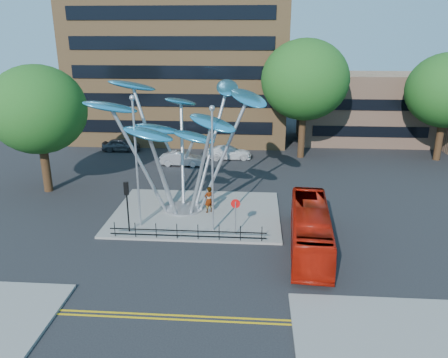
# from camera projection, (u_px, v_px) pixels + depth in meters

# --- Properties ---
(ground) EXTENTS (120.00, 120.00, 0.00)m
(ground) POSITION_uv_depth(u_px,v_px,m) (200.00, 254.00, 26.13)
(ground) COLOR black
(ground) RESTS_ON ground
(traffic_island) EXTENTS (12.00, 9.00, 0.15)m
(traffic_island) POSITION_uv_depth(u_px,v_px,m) (197.00, 213.00, 31.84)
(traffic_island) COLOR slate
(traffic_island) RESTS_ON ground
(pavement_right) EXTENTS (12.00, 6.00, 0.15)m
(pavement_right) POSITION_uv_depth(u_px,v_px,m) (434.00, 340.00, 18.73)
(pavement_right) COLOR slate
(pavement_right) RESTS_ON ground
(double_yellow_near) EXTENTS (40.00, 0.12, 0.01)m
(double_yellow_near) POSITION_uv_depth(u_px,v_px,m) (184.00, 316.00, 20.46)
(double_yellow_near) COLOR gold
(double_yellow_near) RESTS_ON ground
(double_yellow_far) EXTENTS (40.00, 0.12, 0.01)m
(double_yellow_far) POSITION_uv_depth(u_px,v_px,m) (183.00, 320.00, 20.17)
(double_yellow_far) COLOR gold
(double_yellow_far) RESTS_ON ground
(brick_tower) EXTENTS (25.00, 15.00, 30.00)m
(brick_tower) POSITION_uv_depth(u_px,v_px,m) (181.00, 11.00, 51.96)
(brick_tower) COLOR olive
(brick_tower) RESTS_ON ground
(low_building_near) EXTENTS (15.00, 8.00, 8.00)m
(low_building_near) POSITION_uv_depth(u_px,v_px,m) (364.00, 108.00, 52.08)
(low_building_near) COLOR tan
(low_building_near) RESTS_ON ground
(tree_right) EXTENTS (8.80, 8.80, 12.11)m
(tree_right) POSITION_uv_depth(u_px,v_px,m) (305.00, 80.00, 43.78)
(tree_right) COLOR black
(tree_right) RESTS_ON ground
(tree_left) EXTENTS (7.60, 7.60, 10.32)m
(tree_left) POSITION_uv_depth(u_px,v_px,m) (38.00, 110.00, 34.36)
(tree_left) COLOR black
(tree_left) RESTS_ON ground
(tree_far) EXTENTS (8.00, 8.00, 10.81)m
(tree_far) POSITION_uv_depth(u_px,v_px,m) (447.00, 91.00, 43.12)
(tree_far) COLOR black
(tree_far) RESTS_ON ground
(leaf_sculpture) EXTENTS (12.72, 9.54, 9.51)m
(leaf_sculpture) POSITION_uv_depth(u_px,v_px,m) (181.00, 119.00, 30.38)
(leaf_sculpture) COLOR #9EA0A5
(leaf_sculpture) RESTS_ON traffic_island
(street_lamp_left) EXTENTS (0.36, 0.36, 8.80)m
(street_lamp_left) POSITION_uv_depth(u_px,v_px,m) (136.00, 151.00, 28.03)
(street_lamp_left) COLOR #9EA0A5
(street_lamp_left) RESTS_ON traffic_island
(street_lamp_right) EXTENTS (0.36, 0.36, 8.30)m
(street_lamp_right) POSITION_uv_depth(u_px,v_px,m) (212.00, 159.00, 27.29)
(street_lamp_right) COLOR #9EA0A5
(street_lamp_right) RESTS_ON traffic_island
(traffic_light_island) EXTENTS (0.28, 0.18, 3.42)m
(traffic_light_island) POSITION_uv_depth(u_px,v_px,m) (127.00, 196.00, 28.00)
(traffic_light_island) COLOR black
(traffic_light_island) RESTS_ON traffic_island
(no_entry_sign_island) EXTENTS (0.60, 0.10, 2.45)m
(no_entry_sign_island) POSITION_uv_depth(u_px,v_px,m) (236.00, 211.00, 27.79)
(no_entry_sign_island) COLOR #9EA0A5
(no_entry_sign_island) RESTS_ON traffic_island
(pedestrian_railing_front) EXTENTS (10.00, 0.06, 1.00)m
(pedestrian_railing_front) POSITION_uv_depth(u_px,v_px,m) (187.00, 233.00, 27.63)
(pedestrian_railing_front) COLOR black
(pedestrian_railing_front) RESTS_ON traffic_island
(red_bus) EXTENTS (2.87, 9.52, 2.61)m
(red_bus) POSITION_uv_depth(u_px,v_px,m) (310.00, 229.00, 26.43)
(red_bus) COLOR #AB1507
(red_bus) RESTS_ON ground
(pedestrian) EXTENTS (0.85, 0.79, 1.96)m
(pedestrian) POSITION_uv_depth(u_px,v_px,m) (209.00, 200.00, 31.52)
(pedestrian) COLOR gray
(pedestrian) RESTS_ON traffic_island
(parked_car_left) EXTENTS (4.19, 1.79, 1.41)m
(parked_car_left) POSITION_uv_depth(u_px,v_px,m) (121.00, 145.00, 48.43)
(parked_car_left) COLOR #3F4147
(parked_car_left) RESTS_ON ground
(parked_car_mid) EXTENTS (4.27, 1.60, 1.39)m
(parked_car_mid) POSITION_uv_depth(u_px,v_px,m) (182.00, 159.00, 43.28)
(parked_car_mid) COLOR #B7B9BF
(parked_car_mid) RESTS_ON ground
(parked_car_right) EXTENTS (4.95, 2.48, 1.38)m
(parked_car_right) POSITION_uv_depth(u_px,v_px,m) (229.00, 152.00, 45.54)
(parked_car_right) COLOR white
(parked_car_right) RESTS_ON ground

